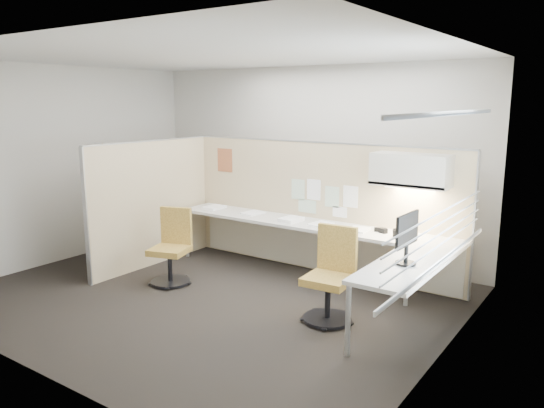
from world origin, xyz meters
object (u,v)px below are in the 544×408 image
Objects in this scene: chair_right at (331,278)px; monitor at (407,235)px; chair_left at (172,249)px; desk at (325,238)px; phone at (404,233)px.

chair_right is 0.96m from monitor.
chair_right reaches higher than chair_left.
monitor reaches higher than chair_left.
chair_left is 1.86× the size of monitor.
desk is 1.67m from monitor.
chair_right is 4.41× the size of phone.
desk is 1.11m from chair_right.
chair_right is at bearing -57.58° from desk.
desk is at bearing 118.52° from chair_right.
phone is at bearing 67.11° from chair_right.
phone reaches higher than desk.
chair_left is at bearing -150.18° from phone.
desk is at bearing 59.92° from monitor.
desk is 4.05× the size of chair_right.
monitor is (3.01, 0.19, 0.58)m from chair_left.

